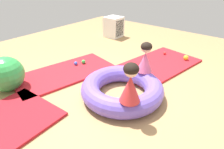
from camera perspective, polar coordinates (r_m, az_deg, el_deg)
ground_plane at (r=3.18m, az=2.70°, el=-4.92°), size 8.00×8.00×0.00m
gym_mat_front at (r=4.11m, az=13.14°, el=2.81°), size 1.91×1.30×0.04m
gym_mat_near_right at (r=3.79m, az=-13.48°, el=0.48°), size 1.97×1.26×0.04m
inflatable_cushion at (r=2.99m, az=2.98°, el=-4.17°), size 1.26×1.26×0.28m
child_in_red at (r=2.37m, az=5.41°, el=-2.54°), size 0.27×0.27×0.52m
child_in_pink at (r=3.13m, az=9.77°, el=4.93°), size 0.32×0.32×0.49m
play_ball_red at (r=4.59m, az=15.13°, el=6.06°), size 0.06×0.06×0.06m
play_ball_blue at (r=4.00m, az=-10.54°, el=3.25°), size 0.07×0.07×0.07m
play_ball_green at (r=4.03m, az=-8.34°, el=3.72°), size 0.08×0.08×0.08m
play_ball_yellow at (r=4.43m, az=20.78°, el=4.64°), size 0.10×0.10×0.10m
exercise_ball_large at (r=3.52m, az=-28.55°, el=0.13°), size 0.56×0.56×0.56m
storage_cube at (r=5.73m, az=0.70°, el=13.70°), size 0.44×0.44×0.56m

